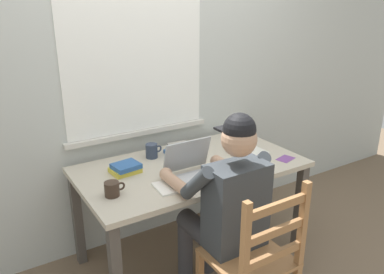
% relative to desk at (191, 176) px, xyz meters
% --- Properties ---
extents(ground_plane, '(8.00, 8.00, 0.00)m').
position_rel_desk_xyz_m(ground_plane, '(0.00, 0.00, -0.65)').
color(ground_plane, brown).
extents(back_wall, '(6.00, 0.08, 2.60)m').
position_rel_desk_xyz_m(back_wall, '(-0.00, 0.49, 0.65)').
color(back_wall, beige).
rests_on(back_wall, ground).
extents(desk, '(1.52, 0.83, 0.74)m').
position_rel_desk_xyz_m(desk, '(0.00, 0.00, 0.00)').
color(desk, '#BCB29E').
rests_on(desk, ground).
extents(seated_person, '(0.50, 0.60, 1.26)m').
position_rel_desk_xyz_m(seated_person, '(-0.08, -0.49, 0.05)').
color(seated_person, '#33383D').
rests_on(seated_person, ground).
extents(wooden_chair, '(0.42, 0.42, 0.96)m').
position_rel_desk_xyz_m(wooden_chair, '(-0.08, -0.77, -0.18)').
color(wooden_chair, olive).
rests_on(wooden_chair, ground).
extents(laptop, '(0.33, 0.30, 0.23)m').
position_rel_desk_xyz_m(laptop, '(-0.09, -0.18, 0.14)').
color(laptop, '#ADAFB2').
rests_on(laptop, desk).
extents(computer_mouse, '(0.06, 0.10, 0.03)m').
position_rel_desk_xyz_m(computer_mouse, '(0.20, -0.20, 0.10)').
color(computer_mouse, '#ADAFB2').
rests_on(computer_mouse, desk).
extents(coffee_mug_white, '(0.11, 0.07, 0.09)m').
position_rel_desk_xyz_m(coffee_mug_white, '(0.38, 0.01, 0.13)').
color(coffee_mug_white, white).
rests_on(coffee_mug_white, desk).
extents(coffee_mug_dark, '(0.12, 0.09, 0.09)m').
position_rel_desk_xyz_m(coffee_mug_dark, '(-0.62, -0.14, 0.13)').
color(coffee_mug_dark, '#38281E').
rests_on(coffee_mug_dark, desk).
extents(coffee_mug_spare, '(0.12, 0.08, 0.10)m').
position_rel_desk_xyz_m(coffee_mug_spare, '(-0.17, 0.25, 0.14)').
color(coffee_mug_spare, '#2D384C').
rests_on(coffee_mug_spare, desk).
extents(book_stack_main, '(0.20, 0.17, 0.08)m').
position_rel_desk_xyz_m(book_stack_main, '(0.02, 0.21, 0.12)').
color(book_stack_main, '#2D5B9E').
rests_on(book_stack_main, desk).
extents(book_stack_side, '(0.19, 0.17, 0.06)m').
position_rel_desk_xyz_m(book_stack_side, '(-0.43, 0.12, 0.12)').
color(book_stack_side, gold).
rests_on(book_stack_side, desk).
extents(paper_pile_near_laptop, '(0.26, 0.16, 0.01)m').
position_rel_desk_xyz_m(paper_pile_near_laptop, '(0.46, -0.07, 0.09)').
color(paper_pile_near_laptop, silver).
rests_on(paper_pile_near_laptop, desk).
extents(paper_pile_back_corner, '(0.25, 0.20, 0.01)m').
position_rel_desk_xyz_m(paper_pile_back_corner, '(-0.25, -0.23, 0.09)').
color(paper_pile_back_corner, white).
rests_on(paper_pile_back_corner, desk).
extents(landscape_photo_print, '(0.15, 0.12, 0.00)m').
position_rel_desk_xyz_m(landscape_photo_print, '(0.62, -0.27, 0.09)').
color(landscape_photo_print, '#7A4293').
rests_on(landscape_photo_print, desk).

